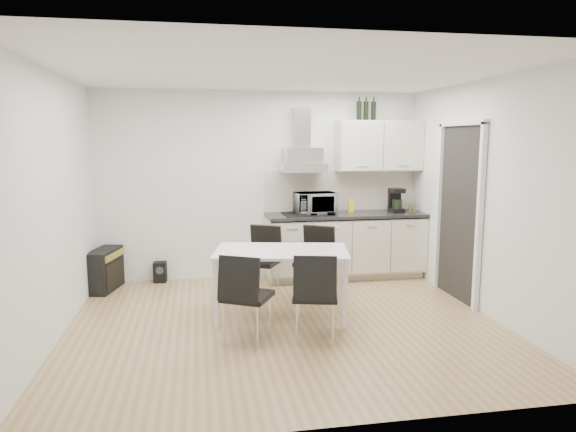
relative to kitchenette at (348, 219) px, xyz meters
name	(u,v)px	position (x,y,z in m)	size (l,w,h in m)	color
ground	(285,324)	(-1.19, -1.73, -0.83)	(4.50, 4.50, 0.00)	tan
wall_back	(261,185)	(-1.19, 0.27, 0.47)	(4.50, 0.10, 2.60)	silver
wall_front	(337,240)	(-1.19, -3.73, 0.47)	(4.50, 0.10, 2.60)	silver
wall_left	(51,207)	(-3.44, -1.73, 0.47)	(0.10, 4.00, 2.60)	silver
wall_right	(487,198)	(1.06, -1.73, 0.47)	(0.10, 4.00, 2.60)	silver
ceiling	(285,72)	(-1.19, -1.73, 1.77)	(4.50, 4.50, 0.00)	white
doorway	(458,214)	(1.02, -1.18, 0.22)	(0.08, 1.04, 2.10)	white
kitchenette	(348,219)	(0.00, 0.00, 0.00)	(2.22, 0.64, 2.52)	beige
dining_table	(281,257)	(-1.19, -1.48, -0.16)	(1.56, 1.08, 0.75)	white
chair_far_left	(260,263)	(-1.33, -0.76, -0.39)	(0.44, 0.50, 0.88)	black
chair_far_right	(314,264)	(-0.69, -0.91, -0.39)	(0.44, 0.50, 0.88)	black
chair_near_left	(247,297)	(-1.63, -2.12, -0.39)	(0.44, 0.50, 0.88)	black
chair_near_right	(315,296)	(-0.98, -2.20, -0.39)	(0.44, 0.50, 0.88)	black
guitar_amp	(105,270)	(-3.29, -0.08, -0.56)	(0.42, 0.69, 0.54)	black
floor_speaker	(160,272)	(-2.61, 0.17, -0.69)	(0.17, 0.15, 0.28)	black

